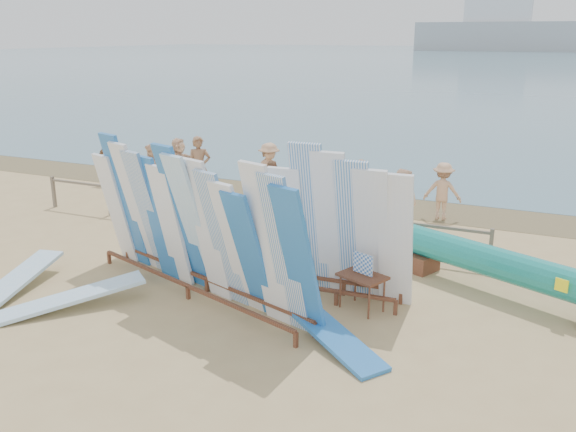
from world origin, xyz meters
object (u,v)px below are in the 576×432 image
at_px(beachgoer_8, 400,207).
at_px(beachgoer_7, 359,189).
at_px(side_surfboard_rack, 341,232).
at_px(beachgoer_11, 179,162).
at_px(beachgoer_3, 269,171).
at_px(flat_board_d, 325,339).
at_px(beach_chair_right, 271,220).
at_px(main_surfboard_rack, 195,230).
at_px(beachgoer_6, 328,188).
at_px(outrigger_canoe, 504,267).
at_px(beachgoer_2, 152,173).
at_px(vendor_table, 362,291).
at_px(beachgoer_9, 443,191).
at_px(stroller, 294,210).
at_px(beachgoer_4, 272,190).
at_px(beachgoer_1, 199,168).
at_px(beach_chair_left, 283,217).
at_px(flat_board_b, 70,308).
at_px(beachgoer_extra_1, 111,159).

xyz_separation_m(beachgoer_8, beachgoer_7, (-1.54, 1.76, -0.12)).
xyz_separation_m(side_surfboard_rack, beachgoer_11, (-7.73, 6.35, -0.55)).
xyz_separation_m(side_surfboard_rack, beachgoer_3, (-4.34, 6.04, -0.49)).
bearing_deg(flat_board_d, beach_chair_right, 69.34).
height_order(main_surfboard_rack, beachgoer_11, main_surfboard_rack).
bearing_deg(beachgoer_11, beachgoer_7, -119.35).
bearing_deg(flat_board_d, beachgoer_3, 66.70).
height_order(beachgoer_3, beachgoer_6, beachgoer_6).
height_order(outrigger_canoe, beachgoer_3, beachgoer_3).
xyz_separation_m(beachgoer_3, beachgoer_2, (-3.06, -1.59, 0.00)).
height_order(vendor_table, beachgoer_8, beachgoer_8).
bearing_deg(beachgoer_11, beachgoer_8, -129.60).
distance_m(beachgoer_11, beachgoer_7, 6.49).
xyz_separation_m(beachgoer_11, beachgoer_2, (0.33, -1.91, 0.07)).
bearing_deg(beachgoer_8, main_surfboard_rack, 62.12).
bearing_deg(beachgoer_9, vendor_table, 84.45).
xyz_separation_m(stroller, beachgoer_2, (-4.83, 0.66, 0.41)).
height_order(vendor_table, beachgoer_6, beachgoer_6).
relative_size(beachgoer_3, beachgoer_4, 1.05).
bearing_deg(beachgoer_7, stroller, -114.01).
distance_m(flat_board_d, beachgoer_11, 11.28).
distance_m(outrigger_canoe, stroller, 5.86).
bearing_deg(beachgoer_1, beach_chair_left, -54.60).
distance_m(beachgoer_11, beachgoer_6, 5.95).
xyz_separation_m(beachgoer_2, beachgoer_1, (1.10, 0.85, 0.08)).
distance_m(outrigger_canoe, beachgoer_11, 11.62).
height_order(flat_board_b, beachgoer_2, beachgoer_2).
bearing_deg(vendor_table, beachgoer_3, 150.26).
relative_size(beach_chair_left, beachgoer_8, 0.52).
bearing_deg(beachgoer_1, beachgoer_4, -50.79).
xyz_separation_m(side_surfboard_rack, beach_chair_right, (-3.00, 3.33, -1.08)).
relative_size(main_surfboard_rack, beachgoer_6, 3.23).
distance_m(side_surfboard_rack, beach_chair_right, 4.61).
distance_m(vendor_table, beachgoer_8, 3.88).
height_order(vendor_table, beachgoer_extra_1, beachgoer_extra_1).
height_order(beachgoer_2, beachgoer_1, beachgoer_1).
bearing_deg(beachgoer_2, beach_chair_left, 43.67).
height_order(stroller, beachgoer_6, beachgoer_6).
bearing_deg(beach_chair_right, beachgoer_6, 63.46).
distance_m(flat_board_b, beachgoer_extra_1, 9.94).
distance_m(beach_chair_right, beachgoer_1, 3.89).
bearing_deg(vendor_table, beachgoer_7, 130.58).
xyz_separation_m(beachgoer_9, beachgoer_1, (-7.08, -0.76, 0.17)).
height_order(outrigger_canoe, beachgoer_7, beachgoer_7).
bearing_deg(beachgoer_4, beachgoer_1, -136.26).
height_order(beachgoer_2, beachgoer_7, beachgoer_2).
distance_m(flat_board_d, beachgoer_2, 9.78).
height_order(beach_chair_right, stroller, stroller).
bearing_deg(beachgoer_6, beachgoer_9, 4.14).
xyz_separation_m(beach_chair_right, beachgoer_3, (-1.33, 2.70, 0.59)).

